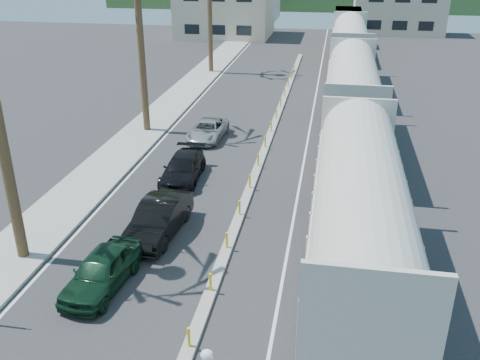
# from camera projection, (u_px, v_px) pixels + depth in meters

# --- Properties ---
(sidewalk) EXTENTS (3.00, 90.00, 0.15)m
(sidewalk) POSITION_uv_depth(u_px,v_px,m) (158.00, 117.00, 38.82)
(sidewalk) COLOR gray
(sidewalk) RESTS_ON ground
(rails) EXTENTS (1.56, 100.00, 0.06)m
(rails) POSITION_uv_depth(u_px,v_px,m) (347.00, 115.00, 39.38)
(rails) COLOR black
(rails) RESTS_ON ground
(median) EXTENTS (0.45, 60.00, 0.85)m
(median) POSITION_uv_depth(u_px,v_px,m) (265.00, 148.00, 32.93)
(median) COLOR gray
(median) RESTS_ON ground
(lane_markings) EXTENTS (9.42, 90.00, 0.01)m
(lane_markings) POSITION_uv_depth(u_px,v_px,m) (244.00, 123.00, 37.84)
(lane_markings) COLOR silver
(lane_markings) RESTS_ON ground
(freight_train) EXTENTS (3.00, 60.94, 5.85)m
(freight_train) POSITION_uv_depth(u_px,v_px,m) (350.00, 84.00, 36.13)
(freight_train) COLOR #BAB7AA
(freight_train) RESTS_ON ground
(car_lead) EXTENTS (2.42, 4.48, 1.43)m
(car_lead) POSITION_uv_depth(u_px,v_px,m) (102.00, 271.00, 19.59)
(car_lead) COLOR black
(car_lead) RESTS_ON ground
(car_second) EXTENTS (2.25, 4.91, 1.55)m
(car_second) POSITION_uv_depth(u_px,v_px,m) (159.00, 219.00, 23.14)
(car_second) COLOR black
(car_second) RESTS_ON ground
(car_third) EXTENTS (2.33, 4.82, 1.35)m
(car_third) POSITION_uv_depth(u_px,v_px,m) (183.00, 168.00, 28.51)
(car_third) COLOR black
(car_third) RESTS_ON ground
(car_rear) EXTENTS (2.43, 4.50, 1.19)m
(car_rear) POSITION_uv_depth(u_px,v_px,m) (208.00, 130.00, 34.52)
(car_rear) COLOR #ADB0B3
(car_rear) RESTS_ON ground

